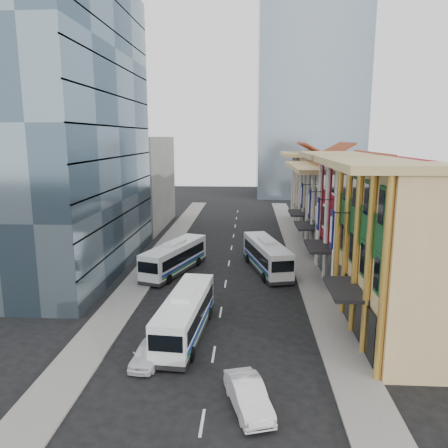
# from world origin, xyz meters

# --- Properties ---
(ground) EXTENTS (200.00, 200.00, 0.00)m
(ground) POSITION_xyz_m (0.00, 0.00, 0.00)
(ground) COLOR black
(ground) RESTS_ON ground
(sidewalk_right) EXTENTS (3.00, 90.00, 0.15)m
(sidewalk_right) POSITION_xyz_m (8.50, 22.00, 0.07)
(sidewalk_right) COLOR slate
(sidewalk_right) RESTS_ON ground
(sidewalk_left) EXTENTS (3.00, 90.00, 0.15)m
(sidewalk_left) POSITION_xyz_m (-8.50, 22.00, 0.07)
(sidewalk_left) COLOR slate
(sidewalk_left) RESTS_ON ground
(shophouse_tan) EXTENTS (8.00, 14.00, 12.00)m
(shophouse_tan) POSITION_xyz_m (14.00, 5.00, 6.00)
(shophouse_tan) COLOR #D7B97C
(shophouse_tan) RESTS_ON ground
(shophouse_red) EXTENTS (8.00, 10.00, 12.00)m
(shophouse_red) POSITION_xyz_m (14.00, 17.00, 6.00)
(shophouse_red) COLOR maroon
(shophouse_red) RESTS_ON ground
(shophouse_cream_near) EXTENTS (8.00, 9.00, 10.00)m
(shophouse_cream_near) POSITION_xyz_m (14.00, 26.50, 5.00)
(shophouse_cream_near) COLOR beige
(shophouse_cream_near) RESTS_ON ground
(shophouse_cream_mid) EXTENTS (8.00, 9.00, 10.00)m
(shophouse_cream_mid) POSITION_xyz_m (14.00, 35.50, 5.00)
(shophouse_cream_mid) COLOR beige
(shophouse_cream_mid) RESTS_ON ground
(shophouse_cream_far) EXTENTS (8.00, 12.00, 11.00)m
(shophouse_cream_far) POSITION_xyz_m (14.00, 46.00, 5.50)
(shophouse_cream_far) COLOR beige
(shophouse_cream_far) RESTS_ON ground
(office_tower) EXTENTS (12.00, 26.00, 30.00)m
(office_tower) POSITION_xyz_m (-17.00, 19.00, 15.00)
(office_tower) COLOR #405565
(office_tower) RESTS_ON ground
(office_block_far) EXTENTS (10.00, 18.00, 14.00)m
(office_block_far) POSITION_xyz_m (-16.00, 42.00, 7.00)
(office_block_far) COLOR gray
(office_block_far) RESTS_ON ground
(bus_left_near) EXTENTS (3.28, 10.56, 3.33)m
(bus_left_near) POSITION_xyz_m (-2.22, 3.55, 1.67)
(bus_left_near) COLOR white
(bus_left_near) RESTS_ON ground
(bus_left_far) EXTENTS (5.71, 10.77, 3.38)m
(bus_left_far) POSITION_xyz_m (-5.50, 18.30, 1.69)
(bus_left_far) COLOR silver
(bus_left_far) RESTS_ON ground
(bus_right) EXTENTS (5.10, 11.13, 3.48)m
(bus_right) POSITION_xyz_m (4.11, 19.48, 1.74)
(bus_right) COLOR silver
(bus_right) RESTS_ON ground
(sedan_left) EXTENTS (1.93, 4.09, 1.35)m
(sedan_left) POSITION_xyz_m (-4.04, -0.33, 0.68)
(sedan_left) COLOR white
(sedan_left) RESTS_ON ground
(sedan_right) EXTENTS (2.86, 4.86, 1.52)m
(sedan_right) POSITION_xyz_m (2.28, -4.71, 0.76)
(sedan_right) COLOR silver
(sedan_right) RESTS_ON ground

